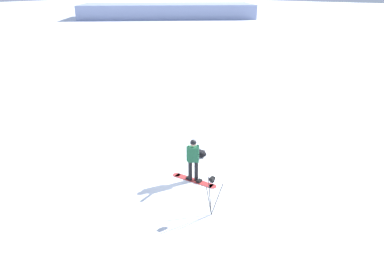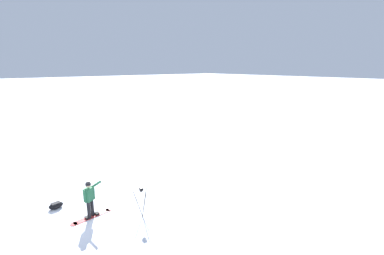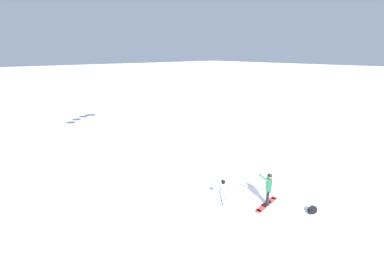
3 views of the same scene
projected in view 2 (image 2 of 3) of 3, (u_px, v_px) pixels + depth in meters
The scene contains 5 objects.
ground_plane at pixel (81, 221), 10.78m from camera, with size 300.00×300.00×0.00m, color white.
snowboarder at pixel (89, 196), 10.85m from camera, with size 0.69×0.56×1.64m.
snowboard at pixel (92, 216), 11.10m from camera, with size 1.81×0.41×0.10m.
gear_bag_large at pixel (56, 205), 11.74m from camera, with size 0.63×0.44×0.27m.
camera_tripod at pixel (142, 196), 10.94m from camera, with size 0.61×0.56×1.32m.
Camera 2 is at (2.67, 10.29, 6.26)m, focal length 24.47 mm.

